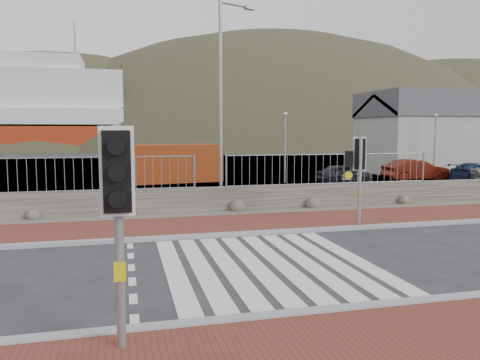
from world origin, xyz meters
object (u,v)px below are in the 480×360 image
object	(u,v)px
streetlight	(223,93)
car_b	(416,170)
car_a	(344,174)
traffic_signal_near	(118,190)
shipping_container	(175,163)
car_c	(477,172)
traffic_signal_far	(359,161)

from	to	relation	value
streetlight	car_b	bearing A→B (deg)	5.05
car_a	streetlight	bearing A→B (deg)	127.72
traffic_signal_near	shipping_container	size ratio (longest dim) A/B	0.58
car_a	car_b	xyz separation A→B (m)	(4.85, 0.25, 0.09)
streetlight	car_c	size ratio (longest dim) A/B	2.05
car_a	car_b	bearing A→B (deg)	-87.19
streetlight	shipping_container	bearing A→B (deg)	72.71
car_b	traffic_signal_near	bearing A→B (deg)	137.63
traffic_signal_far	car_a	size ratio (longest dim) A/B	0.86
streetlight	traffic_signal_near	bearing A→B (deg)	-130.71
traffic_signal_near	car_c	xyz separation A→B (m)	(20.70, 17.43, -1.66)
streetlight	shipping_container	distance (m)	10.60
traffic_signal_near	car_c	bearing A→B (deg)	40.18
traffic_signal_near	streetlight	world-z (taller)	streetlight
traffic_signal_near	car_b	world-z (taller)	traffic_signal_near
traffic_signal_far	streetlight	xyz separation A→B (m)	(-3.32, 4.75, 2.43)
traffic_signal_near	car_b	distance (m)	25.43
car_a	shipping_container	bearing A→B (deg)	70.14
traffic_signal_far	car_a	distance (m)	12.62
traffic_signal_near	car_a	world-z (taller)	traffic_signal_near
traffic_signal_near	streetlight	distance (m)	12.52
car_c	shipping_container	bearing A→B (deg)	58.38
traffic_signal_far	streetlight	size ratio (longest dim) A/B	0.36
car_c	traffic_signal_far	bearing A→B (deg)	109.84
traffic_signal_near	traffic_signal_far	bearing A→B (deg)	43.89
car_a	car_c	world-z (taller)	same
streetlight	car_c	world-z (taller)	streetlight
streetlight	shipping_container	world-z (taller)	streetlight
traffic_signal_far	streetlight	world-z (taller)	streetlight
car_a	car_c	bearing A→B (deg)	-96.36
streetlight	car_a	world-z (taller)	streetlight
traffic_signal_near	traffic_signal_far	world-z (taller)	traffic_signal_near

